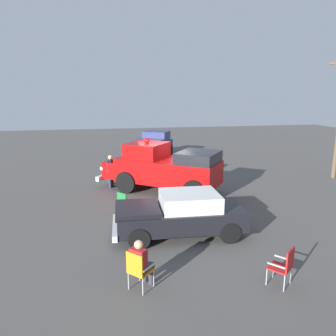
{
  "coord_description": "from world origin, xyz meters",
  "views": [
    {
      "loc": [
        -15.3,
        2.97,
        4.65
      ],
      "look_at": [
        -0.53,
        -0.01,
        1.19
      ],
      "focal_mm": 34.32,
      "sensor_mm": 36.0,
      "label": 1
    }
  ],
  "objects_px": {
    "parked_pickup": "(152,145)",
    "spectator_seated": "(141,262)",
    "lawn_chair_spare": "(285,264)",
    "spectator_standing": "(111,169)",
    "vintage_fire_truck": "(164,167)",
    "classic_hot_rod": "(179,214)",
    "lawn_chair_by_car": "(124,203)",
    "lawn_chair_near_truck": "(138,268)"
  },
  "relations": [
    {
      "from": "vintage_fire_truck",
      "to": "parked_pickup",
      "type": "relative_size",
      "value": 1.19
    },
    {
      "from": "lawn_chair_near_truck",
      "to": "spectator_standing",
      "type": "distance_m",
      "value": 9.15
    },
    {
      "from": "parked_pickup",
      "to": "lawn_chair_near_truck",
      "type": "bearing_deg",
      "value": 170.07
    },
    {
      "from": "lawn_chair_near_truck",
      "to": "classic_hot_rod",
      "type": "bearing_deg",
      "value": -30.6
    },
    {
      "from": "parked_pickup",
      "to": "classic_hot_rod",
      "type": "bearing_deg",
      "value": 175.06
    },
    {
      "from": "parked_pickup",
      "to": "lawn_chair_spare",
      "type": "height_order",
      "value": "parked_pickup"
    },
    {
      "from": "vintage_fire_truck",
      "to": "classic_hot_rod",
      "type": "xyz_separation_m",
      "value": [
        -5.06,
        0.42,
        -0.45
      ]
    },
    {
      "from": "parked_pickup",
      "to": "lawn_chair_by_car",
      "type": "height_order",
      "value": "parked_pickup"
    },
    {
      "from": "classic_hot_rod",
      "to": "spectator_standing",
      "type": "distance_m",
      "value": 6.58
    },
    {
      "from": "vintage_fire_truck",
      "to": "lawn_chair_by_car",
      "type": "xyz_separation_m",
      "value": [
        -3.14,
        2.13,
        -0.61
      ]
    },
    {
      "from": "spectator_seated",
      "to": "parked_pickup",
      "type": "bearing_deg",
      "value": -9.67
    },
    {
      "from": "lawn_chair_near_truck",
      "to": "spectator_seated",
      "type": "relative_size",
      "value": 0.79
    },
    {
      "from": "spectator_seated",
      "to": "lawn_chair_by_car",
      "type": "bearing_deg",
      "value": 1.13
    },
    {
      "from": "vintage_fire_truck",
      "to": "lawn_chair_by_car",
      "type": "distance_m",
      "value": 3.85
    },
    {
      "from": "vintage_fire_truck",
      "to": "lawn_chair_spare",
      "type": "relative_size",
      "value": 5.94
    },
    {
      "from": "classic_hot_rod",
      "to": "lawn_chair_by_car",
      "type": "height_order",
      "value": "classic_hot_rod"
    },
    {
      "from": "parked_pickup",
      "to": "lawn_chair_near_truck",
      "type": "distance_m",
      "value": 16.76
    },
    {
      "from": "lawn_chair_near_truck",
      "to": "spectator_standing",
      "type": "relative_size",
      "value": 0.61
    },
    {
      "from": "vintage_fire_truck",
      "to": "spectator_seated",
      "type": "xyz_separation_m",
      "value": [
        -7.86,
        2.04,
        -0.5
      ]
    },
    {
      "from": "vintage_fire_truck",
      "to": "lawn_chair_by_car",
      "type": "relative_size",
      "value": 5.94
    },
    {
      "from": "lawn_chair_near_truck",
      "to": "spectator_seated",
      "type": "height_order",
      "value": "spectator_seated"
    },
    {
      "from": "spectator_seated",
      "to": "classic_hot_rod",
      "type": "bearing_deg",
      "value": -30.02
    },
    {
      "from": "classic_hot_rod",
      "to": "spectator_standing",
      "type": "xyz_separation_m",
      "value": [
        6.24,
        2.1,
        0.22
      ]
    },
    {
      "from": "vintage_fire_truck",
      "to": "spectator_seated",
      "type": "distance_m",
      "value": 8.14
    },
    {
      "from": "spectator_seated",
      "to": "spectator_standing",
      "type": "distance_m",
      "value": 9.06
    },
    {
      "from": "vintage_fire_truck",
      "to": "classic_hot_rod",
      "type": "height_order",
      "value": "vintage_fire_truck"
    },
    {
      "from": "lawn_chair_spare",
      "to": "spectator_seated",
      "type": "height_order",
      "value": "spectator_seated"
    },
    {
      "from": "lawn_chair_by_car",
      "to": "lawn_chair_spare",
      "type": "relative_size",
      "value": 1.0
    },
    {
      "from": "vintage_fire_truck",
      "to": "lawn_chair_near_truck",
      "type": "distance_m",
      "value": 8.26
    },
    {
      "from": "parked_pickup",
      "to": "lawn_chair_by_car",
      "type": "xyz_separation_m",
      "value": [
        -11.69,
        2.89,
        -0.4
      ]
    },
    {
      "from": "lawn_chair_near_truck",
      "to": "parked_pickup",
      "type": "bearing_deg",
      "value": -9.93
    },
    {
      "from": "lawn_chair_spare",
      "to": "spectator_standing",
      "type": "relative_size",
      "value": 0.61
    },
    {
      "from": "spectator_standing",
      "to": "lawn_chair_spare",
      "type": "bearing_deg",
      "value": -157.87
    },
    {
      "from": "parked_pickup",
      "to": "spectator_seated",
      "type": "relative_size",
      "value": 3.93
    },
    {
      "from": "lawn_chair_spare",
      "to": "spectator_standing",
      "type": "xyz_separation_m",
      "value": [
        9.66,
        3.93,
        0.37
      ]
    },
    {
      "from": "classic_hot_rod",
      "to": "parked_pickup",
      "type": "distance_m",
      "value": 13.66
    },
    {
      "from": "lawn_chair_spare",
      "to": "spectator_standing",
      "type": "height_order",
      "value": "spectator_standing"
    },
    {
      "from": "vintage_fire_truck",
      "to": "parked_pickup",
      "type": "bearing_deg",
      "value": -5.07
    },
    {
      "from": "lawn_chair_near_truck",
      "to": "spectator_standing",
      "type": "height_order",
      "value": "spectator_standing"
    },
    {
      "from": "vintage_fire_truck",
      "to": "spectator_seated",
      "type": "height_order",
      "value": "vintage_fire_truck"
    },
    {
      "from": "parked_pickup",
      "to": "spectator_seated",
      "type": "distance_m",
      "value": 16.65
    },
    {
      "from": "parked_pickup",
      "to": "lawn_chair_near_truck",
      "type": "relative_size",
      "value": 4.97
    }
  ]
}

